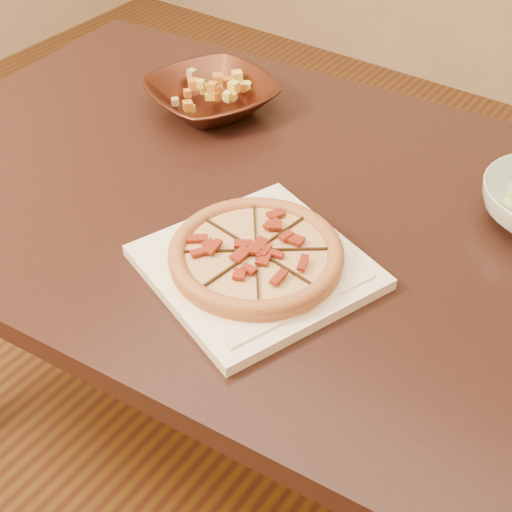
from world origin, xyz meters
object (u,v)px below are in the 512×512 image
object	(u,v)px
dining_table	(268,243)
bronze_bowl	(211,97)
pizza	(256,254)
plate	(256,266)

from	to	relation	value
dining_table	bronze_bowl	bearing A→B (deg)	146.59
pizza	dining_table	bearing A→B (deg)	119.64
dining_table	pizza	world-z (taller)	pizza
dining_table	plate	size ratio (longest dim) A/B	3.93
pizza	bronze_bowl	bearing A→B (deg)	136.07
dining_table	bronze_bowl	size ratio (longest dim) A/B	6.08
dining_table	pizza	xyz separation A→B (m)	(0.09, -0.17, 0.14)
plate	bronze_bowl	size ratio (longest dim) A/B	1.55
dining_table	plate	distance (m)	0.22
plate	pizza	distance (m)	0.02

